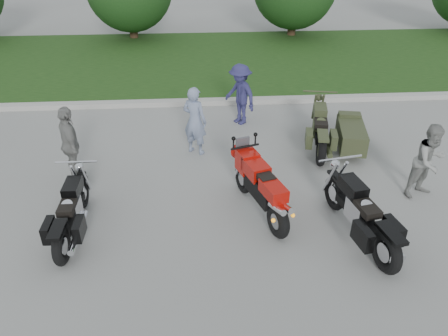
{
  "coord_description": "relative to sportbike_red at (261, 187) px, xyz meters",
  "views": [
    {
      "loc": [
        -0.4,
        -6.17,
        5.04
      ],
      "look_at": [
        0.09,
        0.91,
        0.8
      ],
      "focal_mm": 35.0,
      "sensor_mm": 36.0,
      "label": 1
    }
  ],
  "objects": [
    {
      "name": "grass_strip",
      "position": [
        -0.75,
        9.63,
        -0.53
      ],
      "size": [
        60.0,
        8.0,
        0.14
      ],
      "primitive_type": "cube",
      "color": "#32571E",
      "rests_on": "ground"
    },
    {
      "name": "person_denim",
      "position": [
        0.02,
        4.12,
        0.21
      ],
      "size": [
        1.11,
        1.21,
        1.63
      ],
      "primitive_type": "imported",
      "rotation": [
        0.0,
        0.0,
        -0.94
      ],
      "color": "navy",
      "rests_on": "ground"
    },
    {
      "name": "cruiser_sidecar",
      "position": [
        2.2,
        2.4,
        -0.16
      ],
      "size": [
        1.46,
        2.42,
        0.94
      ],
      "rotation": [
        0.0,
        0.0,
        -0.2
      ],
      "color": "black",
      "rests_on": "ground"
    },
    {
      "name": "sportbike_red",
      "position": [
        0.0,
        0.0,
        0.0
      ],
      "size": [
        0.86,
        2.11,
        1.03
      ],
      "rotation": [
        0.0,
        0.0,
        0.31
      ],
      "color": "black",
      "rests_on": "ground"
    },
    {
      "name": "person_grey",
      "position": [
        3.38,
        0.42,
        0.17
      ],
      "size": [
        0.92,
        0.82,
        1.55
      ],
      "primitive_type": "imported",
      "rotation": [
        0.0,
        0.0,
        0.38
      ],
      "color": "gray",
      "rests_on": "ground"
    },
    {
      "name": "ground",
      "position": [
        -0.75,
        -0.52,
        -0.6
      ],
      "size": [
        80.0,
        80.0,
        0.0
      ],
      "primitive_type": "plane",
      "color": "#A1A19C",
      "rests_on": "ground"
    },
    {
      "name": "cruiser_left",
      "position": [
        -3.4,
        -0.4,
        -0.17
      ],
      "size": [
        0.37,
        2.21,
        0.85
      ],
      "rotation": [
        0.0,
        0.0,
        -0.01
      ],
      "color": "black",
      "rests_on": "ground"
    },
    {
      "name": "curb",
      "position": [
        -0.75,
        5.48,
        -0.53
      ],
      "size": [
        60.0,
        0.3,
        0.15
      ],
      "primitive_type": "cube",
      "color": "#B2B0A8",
      "rests_on": "ground"
    },
    {
      "name": "person_back",
      "position": [
        -3.76,
        1.5,
        0.23
      ],
      "size": [
        0.79,
        1.06,
        1.67
      ],
      "primitive_type": "imported",
      "rotation": [
        0.0,
        0.0,
        2.02
      ],
      "color": "gray",
      "rests_on": "ground"
    },
    {
      "name": "cruiser_right",
      "position": [
        1.64,
        -0.88,
        -0.12
      ],
      "size": [
        0.71,
        2.44,
        0.95
      ],
      "rotation": [
        0.0,
        0.0,
        0.19
      ],
      "color": "black",
      "rests_on": "ground"
    },
    {
      "name": "person_stripe",
      "position": [
        -1.19,
        2.53,
        0.22
      ],
      "size": [
        0.71,
        0.64,
        1.64
      ],
      "primitive_type": "imported",
      "rotation": [
        0.0,
        0.0,
        2.6
      ],
      "color": "#808EAF",
      "rests_on": "ground"
    }
  ]
}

